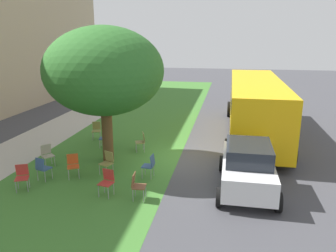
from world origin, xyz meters
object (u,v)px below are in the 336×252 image
(chair_0, at_px, (96,129))
(chair_7, at_px, (107,161))
(chair_1, at_px, (141,140))
(chair_9, at_px, (107,180))
(school_bus, at_px, (255,102))
(chair_6, at_px, (137,184))
(street_tree, at_px, (104,71))
(chair_4, at_px, (22,175))
(chair_8, at_px, (47,154))
(chair_3, at_px, (73,164))
(chair_10, at_px, (150,164))
(chair_5, at_px, (105,137))
(chair_2, at_px, (42,167))
(parked_car, at_px, (247,166))

(chair_0, bearing_deg, chair_7, -152.53)
(chair_1, height_order, chair_9, same)
(chair_0, height_order, chair_9, same)
(chair_9, xyz_separation_m, school_bus, (7.80, -5.09, 1.24))
(chair_6, distance_m, chair_7, 2.36)
(street_tree, distance_m, chair_1, 3.63)
(school_bus, bearing_deg, chair_4, 134.67)
(street_tree, relative_size, chair_8, 6.19)
(chair_9, bearing_deg, chair_3, 57.24)
(chair_6, height_order, chair_10, same)
(chair_3, xyz_separation_m, chair_5, (3.41, 0.06, 0.00))
(chair_2, distance_m, school_bus, 10.63)
(chair_1, xyz_separation_m, chair_10, (-2.68, -1.04, 0.00))
(chair_10, bearing_deg, chair_3, 100.07)
(chair_0, bearing_deg, chair_5, -141.54)
(chair_5, xyz_separation_m, chair_10, (-2.92, -2.84, 0.00))
(chair_4, relative_size, chair_8, 1.00)
(chair_0, bearing_deg, school_bus, -74.72)
(chair_4, distance_m, chair_6, 3.99)
(chair_3, bearing_deg, chair_0, 12.06)
(chair_1, relative_size, chair_6, 1.00)
(chair_2, bearing_deg, chair_10, -75.36)
(chair_6, bearing_deg, chair_1, 13.27)
(chair_0, height_order, chair_7, same)
(chair_5, bearing_deg, street_tree, -155.14)
(chair_10, bearing_deg, chair_8, 85.56)
(chair_2, bearing_deg, chair_9, -103.48)
(chair_2, distance_m, chair_9, 2.75)
(chair_6, height_order, chair_9, same)
(chair_6, relative_size, chair_8, 1.00)
(chair_5, bearing_deg, parked_car, -117.17)
(chair_8, relative_size, parked_car, 0.24)
(chair_0, relative_size, chair_8, 1.00)
(street_tree, xyz_separation_m, school_bus, (4.87, -6.15, -1.95))
(chair_4, bearing_deg, chair_2, -19.77)
(chair_0, height_order, chair_10, same)
(chair_8, xyz_separation_m, chair_9, (-1.94, -3.24, 0.00))
(chair_4, xyz_separation_m, parked_car, (1.45, -7.44, 0.32))
(chair_8, bearing_deg, street_tree, -65.60)
(chair_8, height_order, parked_car, parked_car)
(chair_8, relative_size, school_bus, 0.08)
(chair_5, bearing_deg, chair_0, 38.46)
(chair_4, distance_m, chair_8, 2.11)
(chair_6, relative_size, chair_10, 1.00)
(chair_7, xyz_separation_m, school_bus, (6.19, -5.68, 1.24))
(chair_6, relative_size, chair_9, 1.00)
(school_bus, bearing_deg, parked_car, 174.70)
(street_tree, distance_m, chair_3, 3.73)
(chair_1, xyz_separation_m, chair_8, (-2.35, 3.24, 0.00))
(chair_6, relative_size, school_bus, 0.08)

